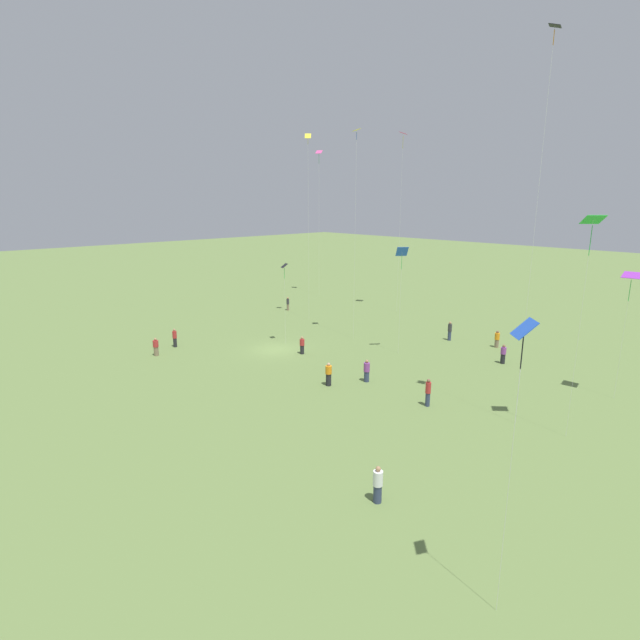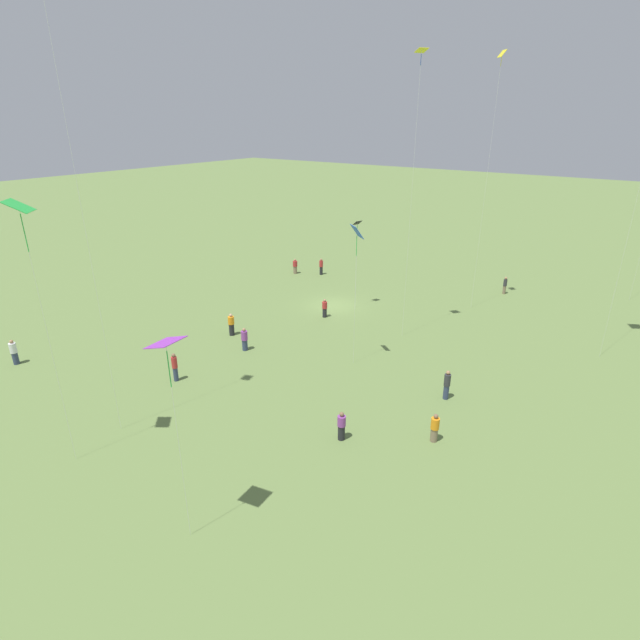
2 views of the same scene
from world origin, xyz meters
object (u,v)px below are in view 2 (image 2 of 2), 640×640
object	(u,v)px
person_7	(342,426)
kite_9	(21,217)
person_9	(321,267)
kite_7	(498,85)
person_4	(505,285)
person_10	(295,266)
kite_2	(419,83)
kite_1	(47,17)
person_8	(245,339)
kite_8	(166,348)
person_5	(175,367)
kite_0	(357,236)
person_0	(14,352)
kite_5	(357,228)
person_1	(447,385)
person_2	(435,428)
person_3	(231,325)
person_6	(325,308)

from	to	relation	value
person_7	kite_9	world-z (taller)	kite_9
person_9	kite_7	world-z (taller)	kite_7
person_4	kite_9	size ratio (longest dim) A/B	0.13
person_10	kite_2	distance (m)	25.04
person_4	kite_9	bearing A→B (deg)	-177.52
kite_1	person_8	bearing A→B (deg)	124.44
kite_9	person_8	bearing A→B (deg)	9.03
kite_8	person_5	bearing A→B (deg)	-87.34
person_5	kite_0	world-z (taller)	kite_0
kite_9	person_4	bearing A→B (deg)	-12.82
kite_7	kite_8	distance (m)	33.16
kite_1	kite_9	bearing A→B (deg)	-53.38
person_0	kite_5	bearing A→B (deg)	118.00
person_9	kite_5	distance (m)	11.97
person_1	person_2	distance (m)	4.48
person_1	person_8	world-z (taller)	person_1
kite_2	person_3	bearing A→B (deg)	25.03
person_8	kite_9	bearing A→B (deg)	-151.39
kite_0	kite_8	xyz separation A→B (m)	(-2.68, 16.68, -0.43)
person_8	kite_5	bearing A→B (deg)	12.45
person_6	kite_7	xyz separation A→B (m)	(-9.20, -9.39, 17.02)
person_2	kite_2	world-z (taller)	kite_2
person_4	person_2	bearing A→B (deg)	-153.85
person_6	person_8	bearing A→B (deg)	-142.85
kite_9	person_6	bearing A→B (deg)	3.73
person_2	person_9	world-z (taller)	person_9
person_7	kite_8	bearing A→B (deg)	168.44
person_1	person_5	bearing A→B (deg)	62.36
person_2	kite_1	xyz separation A→B (m)	(14.21, 8.80, 18.47)
person_8	person_9	world-z (taller)	person_9
person_2	person_0	bearing A→B (deg)	86.65
person_4	person_8	size ratio (longest dim) A/B	0.97
kite_5	person_6	bearing A→B (deg)	50.38
person_5	person_9	xyz separation A→B (m)	(5.75, -24.06, -0.10)
kite_9	kite_2	bearing A→B (deg)	-13.57
person_7	kite_1	bearing A→B (deg)	118.52
person_6	person_10	distance (m)	12.82
kite_1	kite_5	xyz separation A→B (m)	(-0.59, -23.02, -12.20)
person_9	kite_7	distance (m)	23.60
person_2	kite_2	distance (m)	21.52
person_7	person_9	xyz separation A→B (m)	(17.75, -23.15, 0.07)
person_10	kite_0	distance (m)	22.84
person_3	person_6	bearing A→B (deg)	29.03
person_4	kite_9	world-z (taller)	kite_9
person_0	kite_1	world-z (taller)	kite_1
kite_8	kite_7	bearing A→B (deg)	-140.38
person_5	kite_9	xyz separation A→B (m)	(-2.22, 8.06, 10.92)
person_4	person_6	world-z (taller)	person_4
person_0	person_3	size ratio (longest dim) A/B	1.01
person_5	person_10	distance (m)	24.19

